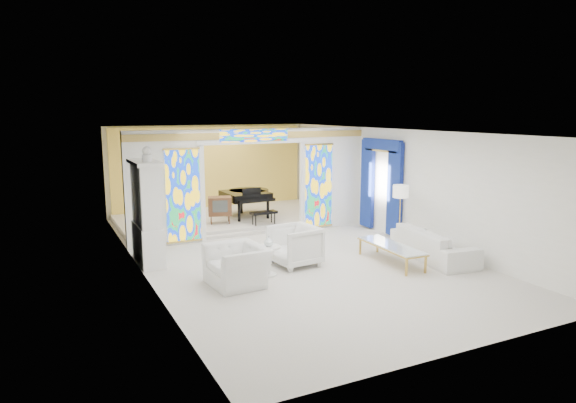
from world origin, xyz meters
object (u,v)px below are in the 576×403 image
sofa (433,244)px  coffee_table (391,246)px  grand_piano (248,195)px  china_cabinet (147,213)px  armchair_left (237,265)px  tv_console (220,206)px  armchair_right (295,246)px

sofa → coffee_table: (-1.15, 0.13, 0.05)m
grand_piano → sofa: bearing=-70.1°
china_cabinet → sofa: size_ratio=1.11×
china_cabinet → armchair_left: size_ratio=2.22×
sofa → grand_piano: bearing=30.1°
china_cabinet → coffee_table: china_cabinet is taller
tv_console → china_cabinet: bearing=-119.3°
sofa → grand_piano: size_ratio=0.99×
coffee_table → grand_piano: (-1.25, 5.76, 0.43)m
armchair_right → grand_piano: size_ratio=0.41×
china_cabinet → sofa: (6.17, -2.66, -0.81)m
armchair_left → armchair_right: armchair_right is taller
armchair_left → sofa: 4.87m
coffee_table → tv_console: size_ratio=2.52×
tv_console → coffee_table: bearing=-48.3°
sofa → armchair_left: bearing=94.1°
sofa → tv_console: 6.32m
sofa → tv_console: bearing=42.3°
china_cabinet → tv_console: 3.68m
china_cabinet → sofa: china_cabinet is taller
armchair_right → tv_console: size_ratio=1.27×
china_cabinet → tv_console: china_cabinet is taller
armchair_left → sofa: (4.86, -0.32, -0.04)m
china_cabinet → coffee_table: (5.02, -2.53, -0.77)m
tv_console → armchair_left: bearing=-88.6°
armchair_left → tv_console: 5.07m
sofa → grand_piano: 6.38m
sofa → grand_piano: (-2.40, 5.89, 0.48)m
china_cabinet → sofa: bearing=-23.3°
grand_piano → china_cabinet: bearing=-141.7°
armchair_right → coffee_table: armchair_right is taller
china_cabinet → armchair_right: china_cabinet is taller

